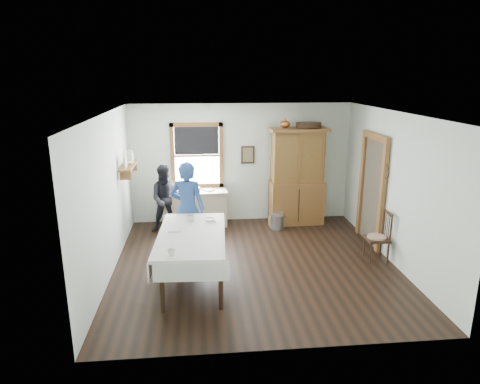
# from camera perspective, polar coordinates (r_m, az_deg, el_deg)

# --- Properties ---
(room) EXTENTS (5.01, 5.01, 2.70)m
(room) POSITION_cam_1_polar(r_m,az_deg,el_deg) (7.38, 2.09, -0.06)
(room) COLOR black
(room) RESTS_ON ground
(window) EXTENTS (1.18, 0.07, 1.48)m
(window) POSITION_cam_1_polar(r_m,az_deg,el_deg) (9.66, -5.77, 5.33)
(window) COLOR white
(window) RESTS_ON room
(doorway) EXTENTS (0.09, 1.14, 2.22)m
(doorway) POSITION_cam_1_polar(r_m,az_deg,el_deg) (8.87, 17.24, 0.66)
(doorway) COLOR #474033
(doorway) RESTS_ON room
(wall_shelf) EXTENTS (0.24, 1.00, 0.44)m
(wall_shelf) POSITION_cam_1_polar(r_m,az_deg,el_deg) (8.88, -14.65, 3.59)
(wall_shelf) COLOR brown
(wall_shelf) RESTS_ON room
(framed_picture) EXTENTS (0.30, 0.04, 0.40)m
(framed_picture) POSITION_cam_1_polar(r_m,az_deg,el_deg) (9.74, 1.05, 4.98)
(framed_picture) COLOR #312011
(framed_picture) RESTS_ON room
(rug_beater) EXTENTS (0.01, 0.27, 0.27)m
(rug_beater) POSITION_cam_1_polar(r_m,az_deg,el_deg) (8.26, 18.95, 3.42)
(rug_beater) COLOR black
(rug_beater) RESTS_ON room
(work_counter) EXTENTS (1.45, 0.61, 0.81)m
(work_counter) POSITION_cam_1_polar(r_m,az_deg,el_deg) (9.67, -5.94, -2.17)
(work_counter) COLOR tan
(work_counter) RESTS_ON room
(china_hutch) EXTENTS (1.30, 0.64, 2.18)m
(china_hutch) POSITION_cam_1_polar(r_m,az_deg,el_deg) (9.72, 7.61, 2.06)
(china_hutch) COLOR brown
(china_hutch) RESTS_ON room
(dining_table) EXTENTS (1.22, 2.16, 0.84)m
(dining_table) POSITION_cam_1_polar(r_m,az_deg,el_deg) (7.13, -6.41, -8.69)
(dining_table) COLOR white
(dining_table) RESTS_ON room
(spindle_chair) EXTENTS (0.45, 0.45, 0.94)m
(spindle_chair) POSITION_cam_1_polar(r_m,az_deg,el_deg) (8.22, 17.83, -5.65)
(spindle_chair) COLOR #312011
(spindle_chair) RESTS_ON room
(pail) EXTENTS (0.40, 0.40, 0.32)m
(pail) POSITION_cam_1_polar(r_m,az_deg,el_deg) (9.54, 4.99, -3.95)
(pail) COLOR gray
(pail) RESTS_ON room
(wicker_basket) EXTENTS (0.37, 0.27, 0.21)m
(wicker_basket) POSITION_cam_1_polar(r_m,az_deg,el_deg) (9.73, 4.93, -3.91)
(wicker_basket) COLOR olive
(wicker_basket) RESTS_ON room
(woman_blue) EXTENTS (0.68, 0.53, 1.65)m
(woman_blue) POSITION_cam_1_polar(r_m,az_deg,el_deg) (8.09, -6.99, -2.64)
(woman_blue) COLOR navy
(woman_blue) RESTS_ON room
(figure_dark) EXTENTS (0.71, 0.57, 1.37)m
(figure_dark) POSITION_cam_1_polar(r_m,az_deg,el_deg) (9.29, -9.73, -1.25)
(figure_dark) COLOR black
(figure_dark) RESTS_ON room
(table_cup_a) EXTENTS (0.15, 0.15, 0.11)m
(table_cup_a) POSITION_cam_1_polar(r_m,az_deg,el_deg) (7.51, -6.61, -3.53)
(table_cup_a) COLOR silver
(table_cup_a) RESTS_ON dining_table
(table_cup_b) EXTENTS (0.14, 0.14, 0.10)m
(table_cup_b) POSITION_cam_1_polar(r_m,az_deg,el_deg) (6.17, -9.15, -7.98)
(table_cup_b) COLOR silver
(table_cup_b) RESTS_ON dining_table
(table_bowl) EXTENTS (0.23, 0.23, 0.05)m
(table_bowl) POSITION_cam_1_polar(r_m,az_deg,el_deg) (7.51, -4.05, -3.66)
(table_bowl) COLOR silver
(table_bowl) RESTS_ON dining_table
(counter_book) EXTENTS (0.28, 0.28, 0.02)m
(counter_book) POSITION_cam_1_polar(r_m,az_deg,el_deg) (9.50, -4.72, 0.18)
(counter_book) COLOR brown
(counter_book) RESTS_ON work_counter
(counter_bowl) EXTENTS (0.20, 0.20, 0.06)m
(counter_bowl) POSITION_cam_1_polar(r_m,az_deg,el_deg) (9.45, -8.30, 0.09)
(counter_bowl) COLOR silver
(counter_bowl) RESTS_ON work_counter
(shelf_bowl) EXTENTS (0.22, 0.22, 0.05)m
(shelf_bowl) POSITION_cam_1_polar(r_m,az_deg,el_deg) (8.88, -14.64, 3.76)
(shelf_bowl) COLOR silver
(shelf_bowl) RESTS_ON wall_shelf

